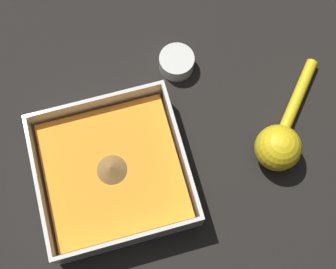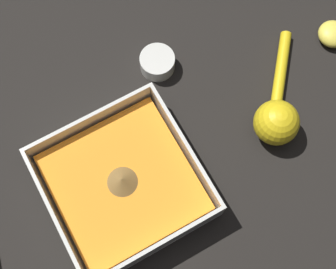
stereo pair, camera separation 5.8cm
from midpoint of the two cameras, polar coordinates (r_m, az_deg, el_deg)
The scene contains 4 objects.
ground_plane at distance 0.79m, azimuth -3.05°, elevation -4.32°, with size 4.00×4.00×0.00m, color black.
square_dish at distance 0.77m, azimuth -4.53°, elevation -4.89°, with size 0.23×0.23×0.07m.
spice_bowl at distance 0.84m, azimuth 3.06°, elevation 8.54°, with size 0.06×0.06×0.03m.
lemon_squeezer at distance 0.79m, azimuth 15.60°, elevation -1.05°, with size 0.19×0.17×0.08m.
Camera 1 is at (-0.21, -0.02, 0.76)m, focal length 50.00 mm.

